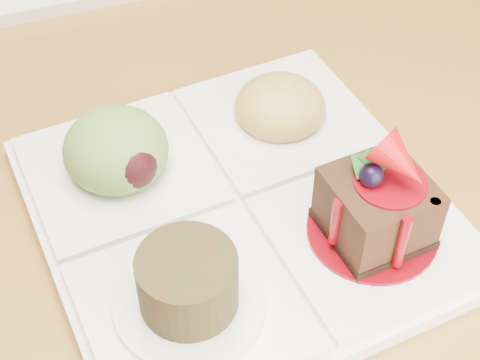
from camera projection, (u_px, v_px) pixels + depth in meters
ground at (100, 341)px, 1.27m from camera, size 6.00×6.00×0.00m
sampler_plate at (235, 194)px, 0.47m from camera, size 0.30×0.30×0.10m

